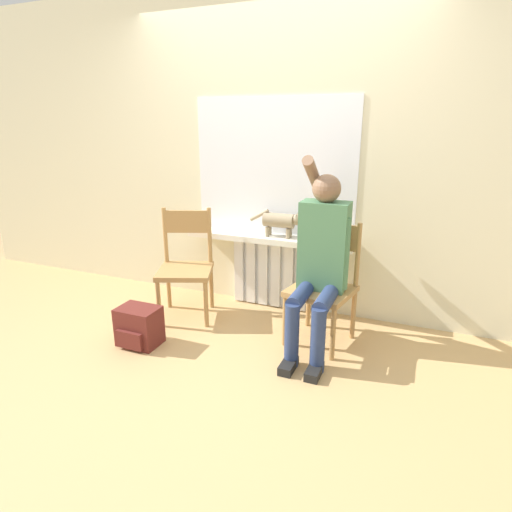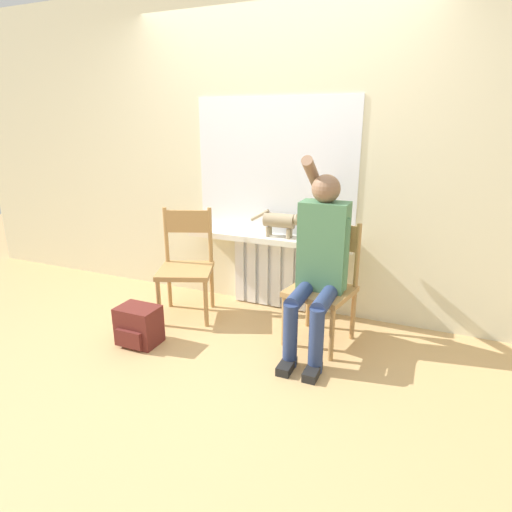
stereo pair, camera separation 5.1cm
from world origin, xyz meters
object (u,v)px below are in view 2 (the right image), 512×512
at_px(person, 320,257).
at_px(chair_left, 186,264).
at_px(cat, 282,221).
at_px(backpack, 139,326).
at_px(chair_right, 323,284).

bearing_deg(person, chair_left, 174.86).
height_order(cat, backpack, cat).
bearing_deg(backpack, chair_left, 84.18).
xyz_separation_m(chair_right, person, (-0.01, -0.11, 0.24)).
relative_size(cat, backpack, 1.52).
relative_size(person, backpack, 4.57).
bearing_deg(person, chair_right, 85.86).
distance_m(chair_left, cat, 0.88).
bearing_deg(chair_left, chair_right, -21.55).
height_order(person, cat, person).
bearing_deg(cat, person, -46.42).
distance_m(chair_left, backpack, 0.68).
relative_size(chair_left, person, 0.66).
xyz_separation_m(person, cat, (-0.47, 0.49, 0.12)).
xyz_separation_m(cat, backpack, (-0.77, -0.98, -0.67)).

